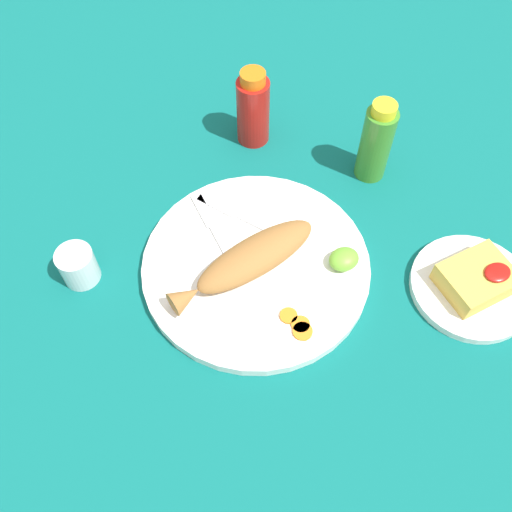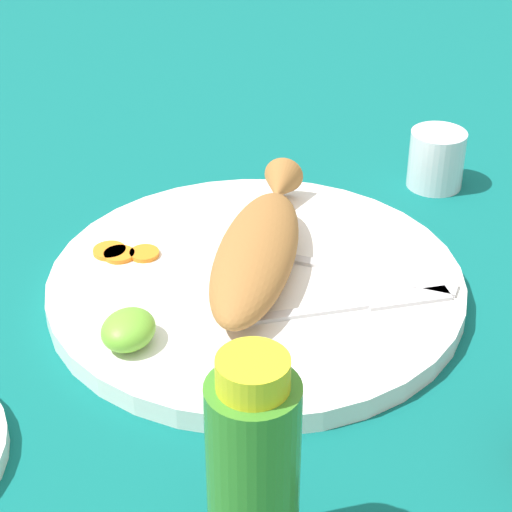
{
  "view_description": "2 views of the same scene",
  "coord_description": "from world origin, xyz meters",
  "px_view_note": "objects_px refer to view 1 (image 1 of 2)",
  "views": [
    {
      "loc": [
        -0.21,
        -0.41,
        0.76
      ],
      "look_at": [
        0.0,
        0.0,
        0.04
      ],
      "focal_mm": 40.0,
      "sensor_mm": 36.0,
      "label": 1
    },
    {
      "loc": [
        0.62,
        0.2,
        0.45
      ],
      "look_at": [
        0.0,
        0.0,
        0.04
      ],
      "focal_mm": 65.0,
      "sensor_mm": 36.0,
      "label": 2
    }
  ],
  "objects_px": {
    "hot_sauce_bottle_green": "(376,142)",
    "side_plate_fries": "(471,287)",
    "fork_near": "(214,230)",
    "hot_sauce_bottle_red": "(253,109)",
    "salt_cup": "(79,267)",
    "fried_fish": "(249,260)",
    "fork_far": "(240,216)",
    "main_plate": "(256,266)"
  },
  "relations": [
    {
      "from": "hot_sauce_bottle_green",
      "to": "side_plate_fries",
      "type": "bearing_deg",
      "value": -88.71
    },
    {
      "from": "hot_sauce_bottle_green",
      "to": "side_plate_fries",
      "type": "relative_size",
      "value": 0.84
    },
    {
      "from": "fork_near",
      "to": "hot_sauce_bottle_red",
      "type": "distance_m",
      "value": 0.24
    },
    {
      "from": "hot_sauce_bottle_green",
      "to": "fork_near",
      "type": "bearing_deg",
      "value": -179.61
    },
    {
      "from": "hot_sauce_bottle_red",
      "to": "salt_cup",
      "type": "height_order",
      "value": "hot_sauce_bottle_red"
    },
    {
      "from": "fried_fish",
      "to": "hot_sauce_bottle_red",
      "type": "relative_size",
      "value": 1.74
    },
    {
      "from": "fried_fish",
      "to": "salt_cup",
      "type": "height_order",
      "value": "same"
    },
    {
      "from": "fork_far",
      "to": "side_plate_fries",
      "type": "distance_m",
      "value": 0.37
    },
    {
      "from": "fried_fish",
      "to": "fork_near",
      "type": "bearing_deg",
      "value": 94.38
    },
    {
      "from": "side_plate_fries",
      "to": "salt_cup",
      "type": "bearing_deg",
      "value": 150.38
    },
    {
      "from": "fork_near",
      "to": "side_plate_fries",
      "type": "relative_size",
      "value": 1.01
    },
    {
      "from": "fork_near",
      "to": "hot_sauce_bottle_green",
      "type": "distance_m",
      "value": 0.3
    },
    {
      "from": "hot_sauce_bottle_red",
      "to": "fork_near",
      "type": "bearing_deg",
      "value": -132.8
    },
    {
      "from": "hot_sauce_bottle_red",
      "to": "fork_far",
      "type": "bearing_deg",
      "value": -123.37
    },
    {
      "from": "salt_cup",
      "to": "side_plate_fries",
      "type": "distance_m",
      "value": 0.6
    },
    {
      "from": "fried_fish",
      "to": "salt_cup",
      "type": "distance_m",
      "value": 0.26
    },
    {
      "from": "fork_far",
      "to": "salt_cup",
      "type": "height_order",
      "value": "salt_cup"
    },
    {
      "from": "main_plate",
      "to": "hot_sauce_bottle_green",
      "type": "height_order",
      "value": "hot_sauce_bottle_green"
    },
    {
      "from": "fried_fish",
      "to": "fork_far",
      "type": "distance_m",
      "value": 0.1
    },
    {
      "from": "hot_sauce_bottle_green",
      "to": "salt_cup",
      "type": "relative_size",
      "value": 2.59
    },
    {
      "from": "fork_far",
      "to": "salt_cup",
      "type": "distance_m",
      "value": 0.26
    },
    {
      "from": "hot_sauce_bottle_green",
      "to": "side_plate_fries",
      "type": "distance_m",
      "value": 0.28
    },
    {
      "from": "side_plate_fries",
      "to": "hot_sauce_bottle_green",
      "type": "bearing_deg",
      "value": 91.29
    },
    {
      "from": "main_plate",
      "to": "fork_near",
      "type": "bearing_deg",
      "value": 110.15
    },
    {
      "from": "hot_sauce_bottle_red",
      "to": "hot_sauce_bottle_green",
      "type": "distance_m",
      "value": 0.22
    },
    {
      "from": "fork_far",
      "to": "side_plate_fries",
      "type": "bearing_deg",
      "value": -168.17
    },
    {
      "from": "side_plate_fries",
      "to": "fork_far",
      "type": "bearing_deg",
      "value": 133.19
    },
    {
      "from": "fork_near",
      "to": "hot_sauce_bottle_red",
      "type": "bearing_deg",
      "value": -40.94
    },
    {
      "from": "fried_fish",
      "to": "salt_cup",
      "type": "xyz_separation_m",
      "value": [
        -0.23,
        0.11,
        -0.01
      ]
    },
    {
      "from": "fork_near",
      "to": "fork_far",
      "type": "xyz_separation_m",
      "value": [
        0.05,
        0.01,
        0.0
      ]
    },
    {
      "from": "main_plate",
      "to": "salt_cup",
      "type": "bearing_deg",
      "value": 155.31
    },
    {
      "from": "hot_sauce_bottle_red",
      "to": "fried_fish",
      "type": "bearing_deg",
      "value": -118.34
    },
    {
      "from": "fork_far",
      "to": "hot_sauce_bottle_red",
      "type": "height_order",
      "value": "hot_sauce_bottle_red"
    },
    {
      "from": "fried_fish",
      "to": "fork_near",
      "type": "xyz_separation_m",
      "value": [
        -0.02,
        0.09,
        -0.02
      ]
    },
    {
      "from": "fork_near",
      "to": "salt_cup",
      "type": "distance_m",
      "value": 0.21
    },
    {
      "from": "fork_near",
      "to": "fork_far",
      "type": "relative_size",
      "value": 1.12
    },
    {
      "from": "fried_fish",
      "to": "hot_sauce_bottle_red",
      "type": "height_order",
      "value": "hot_sauce_bottle_red"
    },
    {
      "from": "fried_fish",
      "to": "fork_near",
      "type": "relative_size",
      "value": 1.37
    },
    {
      "from": "hot_sauce_bottle_green",
      "to": "hot_sauce_bottle_red",
      "type": "bearing_deg",
      "value": 130.27
    },
    {
      "from": "hot_sauce_bottle_red",
      "to": "side_plate_fries",
      "type": "relative_size",
      "value": 0.79
    },
    {
      "from": "salt_cup",
      "to": "hot_sauce_bottle_green",
      "type": "bearing_deg",
      "value": -2.82
    },
    {
      "from": "main_plate",
      "to": "side_plate_fries",
      "type": "xyz_separation_m",
      "value": [
        0.27,
        -0.18,
        -0.0
      ]
    }
  ]
}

